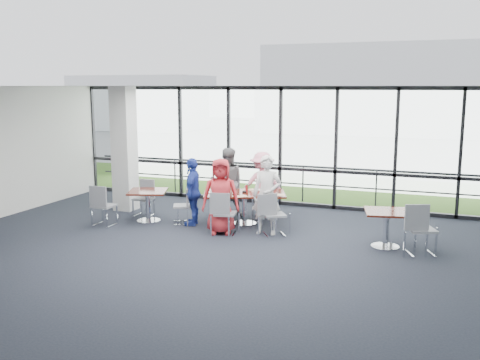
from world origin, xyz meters
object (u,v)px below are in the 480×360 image
(chair_spare_la, at_px, (104,206))
(chair_spare_r, at_px, (421,229))
(diner_near_left, at_px, (221,196))
(diner_far_right, at_px, (262,185))
(diner_near_right, at_px, (267,195))
(chair_spare_lb, at_px, (144,199))
(chair_main_end, at_px, (182,206))
(chair_main_nr, at_px, (274,215))
(main_table, at_px, (245,198))
(side_table_right, at_px, (386,217))
(side_table_left, at_px, (148,195))
(chair_main_fl, at_px, (226,195))
(diner_end, at_px, (193,192))
(chair_main_nl, at_px, (225,214))
(diner_far_left, at_px, (227,182))
(chair_main_fr, at_px, (266,196))
(structural_column, at_px, (124,149))

(chair_spare_la, distance_m, chair_spare_r, 6.96)
(diner_near_left, distance_m, diner_far_right, 1.83)
(diner_near_right, bearing_deg, chair_spare_lb, 165.34)
(diner_far_right, xyz_separation_m, chair_spare_lb, (-2.77, -1.01, -0.37))
(chair_spare_r, bearing_deg, chair_main_end, 152.01)
(chair_main_nr, bearing_deg, chair_spare_lb, 139.88)
(main_table, relative_size, chair_spare_lb, 2.42)
(side_table_right, distance_m, chair_main_nr, 2.36)
(side_table_left, bearing_deg, chair_main_end, 6.70)
(chair_main_fl, height_order, chair_spare_r, chair_spare_r)
(diner_near_left, distance_m, diner_near_right, 1.01)
(diner_near_left, bearing_deg, side_table_right, -16.74)
(chair_main_nr, distance_m, chair_spare_la, 3.97)
(chair_main_nr, bearing_deg, diner_end, 142.57)
(chair_main_nl, distance_m, chair_spare_lb, 2.66)
(side_table_left, xyz_separation_m, diner_far_left, (1.55, 1.21, 0.22))
(diner_near_left, distance_m, chair_main_nl, 0.39)
(diner_end, height_order, chair_main_fr, diner_end)
(diner_end, height_order, chair_spare_lb, diner_end)
(structural_column, xyz_separation_m, chair_main_end, (2.05, -0.80, -1.17))
(side_table_right, height_order, chair_spare_r, chair_spare_r)
(diner_near_right, height_order, chair_spare_la, diner_near_right)
(structural_column, distance_m, diner_end, 2.59)
(side_table_left, relative_size, chair_spare_r, 1.12)
(side_table_right, bearing_deg, diner_far_left, 161.05)
(diner_far_right, xyz_separation_m, chair_spare_r, (3.82, -1.82, -0.31))
(diner_far_left, bearing_deg, chair_spare_la, 16.61)
(diner_far_left, relative_size, chair_main_nr, 1.87)
(chair_main_fr, relative_size, chair_spare_r, 0.95)
(chair_main_end, xyz_separation_m, chair_spare_r, (5.34, -0.49, 0.07))
(diner_near_right, height_order, diner_far_right, diner_near_right)
(chair_main_fl, height_order, chair_main_end, chair_main_fl)
(diner_near_right, xyz_separation_m, chair_spare_la, (-3.73, -0.68, -0.40))
(chair_main_nr, xyz_separation_m, chair_main_end, (-2.32, 0.19, -0.03))
(chair_main_end, height_order, chair_spare_lb, chair_spare_lb)
(main_table, height_order, chair_spare_la, chair_spare_la)
(side_table_right, bearing_deg, chair_spare_la, -174.89)
(chair_main_end, bearing_deg, main_table, 82.79)
(diner_far_right, bearing_deg, chair_spare_lb, -3.11)
(diner_near_left, relative_size, diner_near_right, 0.96)
(chair_main_fl, xyz_separation_m, chair_spare_r, (4.73, -1.69, 0.01))
(diner_far_left, xyz_separation_m, chair_spare_r, (4.66, -1.60, -0.36))
(structural_column, relative_size, chair_main_nr, 3.50)
(diner_near_right, bearing_deg, diner_far_left, 132.23)
(chair_main_fr, bearing_deg, diner_near_right, 90.28)
(side_table_right, bearing_deg, diner_far_right, 153.19)
(diner_end, bearing_deg, chair_main_fr, 127.54)
(structural_column, xyz_separation_m, diner_end, (2.33, -0.80, -0.81))
(main_table, relative_size, diner_end, 1.34)
(diner_far_right, bearing_deg, diner_far_left, -8.34)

